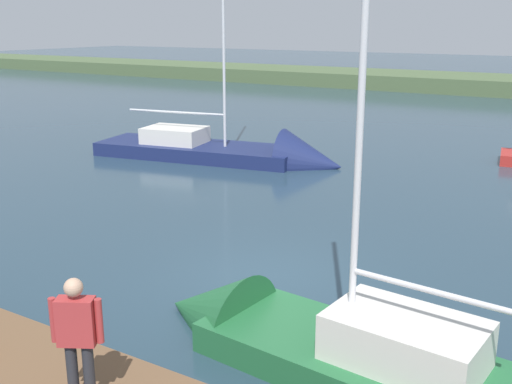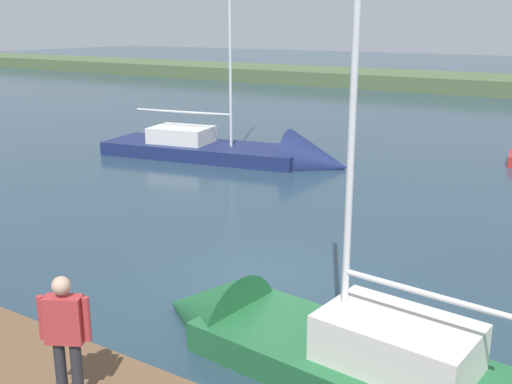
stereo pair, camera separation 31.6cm
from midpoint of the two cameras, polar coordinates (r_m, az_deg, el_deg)
name	(u,v)px [view 2 (the right image)]	position (r m, az deg, el deg)	size (l,w,h in m)	color
ground_plane	(264,276)	(13.53, 1.44, -7.89)	(200.00, 200.00, 0.00)	#263D4C
sailboat_behind_pier	(248,157)	(24.55, -0.40, 3.30)	(10.58, 4.43, 12.55)	navy
sailboat_far_left	(307,348)	(10.40, 5.65, -14.35)	(7.59, 2.68, 9.09)	#236638
person_on_dock	(65,331)	(7.92, -16.27, -12.40)	(0.58, 0.41, 1.71)	#28282D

